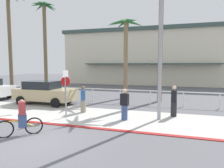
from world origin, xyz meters
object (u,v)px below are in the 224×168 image
object	(u,v)px
pedestrian_2	(174,102)
stop_sign_bike_lane	(66,87)
palm_tree_0	(9,20)
pedestrian_0	(83,100)
palm_tree_1	(45,26)
pedestrian_1	(125,106)
palm_tree_2	(126,38)
car_tan_1	(45,92)
palm_tree_3	(161,14)
cyclist_yellow_0	(21,119)
streetlight_curb	(160,36)

from	to	relation	value
pedestrian_2	stop_sign_bike_lane	bearing A→B (deg)	-160.52
palm_tree_0	pedestrian_0	bearing A→B (deg)	-28.54
palm_tree_1	pedestrian_1	distance (m)	14.23
palm_tree_1	pedestrian_0	size ratio (longest dim) A/B	5.66
stop_sign_bike_lane	palm_tree_2	world-z (taller)	palm_tree_2
palm_tree_2	car_tan_1	xyz separation A→B (m)	(-5.01, -4.44, -4.28)
palm_tree_3	cyclist_yellow_0	world-z (taller)	palm_tree_3
palm_tree_1	palm_tree_2	bearing A→B (deg)	-6.12
palm_tree_2	pedestrian_1	world-z (taller)	palm_tree_2
streetlight_curb	pedestrian_1	world-z (taller)	streetlight_curb
cyclist_yellow_0	streetlight_curb	bearing A→B (deg)	36.83
palm_tree_2	palm_tree_0	bearing A→B (deg)	-178.73
palm_tree_3	cyclist_yellow_0	distance (m)	12.32
palm_tree_3	palm_tree_1	bearing A→B (deg)	171.38
pedestrian_0	pedestrian_1	size ratio (longest dim) A/B	0.99
palm_tree_1	cyclist_yellow_0	size ratio (longest dim) A/B	6.07
palm_tree_1	stop_sign_bike_lane	bearing A→B (deg)	-49.98
streetlight_curb	pedestrian_2	world-z (taller)	streetlight_curb
palm_tree_0	palm_tree_2	xyz separation A→B (m)	(11.86, 0.26, -2.18)
pedestrian_0	palm_tree_2	bearing A→B (deg)	79.17
palm_tree_2	palm_tree_3	bearing A→B (deg)	-15.69
streetlight_curb	palm_tree_2	xyz separation A→B (m)	(-3.30, 6.59, 0.88)
cyclist_yellow_0	pedestrian_2	size ratio (longest dim) A/B	0.87
streetlight_curb	cyclist_yellow_0	size ratio (longest dim) A/B	5.00
palm_tree_3	palm_tree_0	bearing A→B (deg)	177.82
palm_tree_2	cyclist_yellow_0	size ratio (longest dim) A/B	4.48
palm_tree_2	palm_tree_3	size ratio (longest dim) A/B	0.75
palm_tree_0	cyclist_yellow_0	bearing A→B (deg)	-45.53
pedestrian_0	pedestrian_1	world-z (taller)	pedestrian_1
stop_sign_bike_lane	pedestrian_0	bearing A→B (deg)	75.37
streetlight_curb	car_tan_1	bearing A→B (deg)	165.43
palm_tree_1	car_tan_1	distance (m)	8.73
palm_tree_2	pedestrian_2	world-z (taller)	palm_tree_2
cyclist_yellow_0	pedestrian_2	world-z (taller)	pedestrian_2
stop_sign_bike_lane	car_tan_1	distance (m)	4.69
pedestrian_1	palm_tree_0	bearing A→B (deg)	153.40
cyclist_yellow_0	pedestrian_1	size ratio (longest dim) A/B	0.92
pedestrian_1	car_tan_1	bearing A→B (deg)	158.76
stop_sign_bike_lane	palm_tree_0	distance (m)	13.81
car_tan_1	pedestrian_0	distance (m)	4.18
palm_tree_0	car_tan_1	size ratio (longest dim) A/B	2.28
palm_tree_1	pedestrian_1	bearing A→B (deg)	-37.91
streetlight_curb	palm_tree_1	size ratio (longest dim) A/B	0.82
palm_tree_2	pedestrian_1	bearing A→B (deg)	-77.10
stop_sign_bike_lane	pedestrian_2	xyz separation A→B (m)	(5.56, 1.97, -0.88)
stop_sign_bike_lane	palm_tree_2	bearing A→B (deg)	78.45
streetlight_curb	palm_tree_3	distance (m)	6.27
streetlight_curb	pedestrian_0	bearing A→B (deg)	173.41
pedestrian_0	pedestrian_1	distance (m)	2.92
stop_sign_bike_lane	pedestrian_2	world-z (taller)	stop_sign_bike_lane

